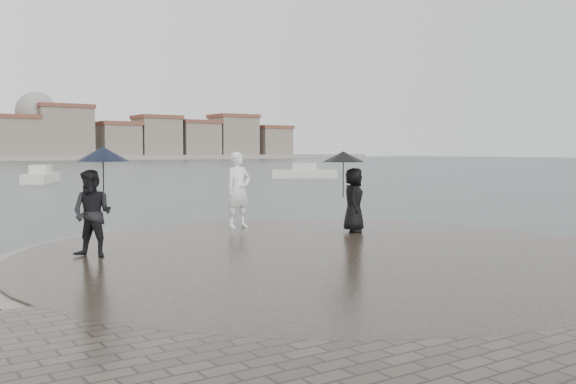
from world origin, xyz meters
TOP-DOWN VIEW (x-y plane):
  - ground at (0.00, 0.00)m, footprint 400.00×400.00m
  - kerb_ring at (0.00, 3.50)m, footprint 12.50×12.50m
  - quay_tip at (0.00, 3.50)m, footprint 11.90×11.90m
  - statue at (0.50, 7.80)m, footprint 0.74×0.52m
  - visitor_left at (-3.92, 5.37)m, footprint 1.23×1.09m
  - visitor_right at (2.26, 5.48)m, footprint 1.21×1.07m
  - boats at (6.07, 36.37)m, footprint 38.88×18.16m

SIDE VIEW (x-z plane):
  - ground at x=0.00m, z-range 0.00..0.00m
  - kerb_ring at x=0.00m, z-range 0.00..0.32m
  - quay_tip at x=0.00m, z-range 0.00..0.36m
  - boats at x=6.07m, z-range -0.37..1.13m
  - statue at x=0.50m, z-range 0.36..2.29m
  - visitor_left at x=-3.92m, z-range 0.43..2.47m
  - visitor_right at x=2.26m, z-range 0.51..2.46m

